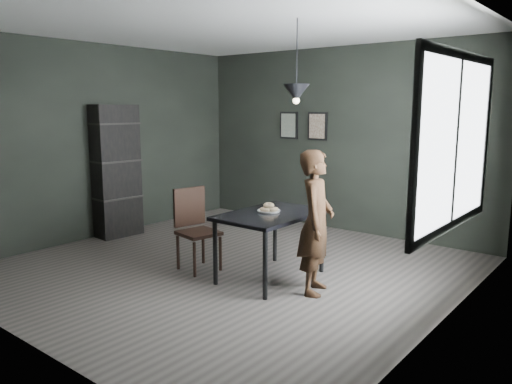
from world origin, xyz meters
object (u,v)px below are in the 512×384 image
Objects in this scene: cafe_table at (271,220)px; woman at (316,222)px; shelf_unit at (116,171)px; white_plate at (269,211)px; pendant_lamp at (296,93)px; wood_chair at (194,223)px.

woman is at bearing -4.66° from cafe_table.
cafe_table is 2.94m from shelf_unit.
white_plate is 0.67m from woman.
pendant_lamp is (3.17, 0.02, 1.08)m from shelf_unit.
white_plate is 2.88m from shelf_unit.
white_plate reaches higher than cafe_table.
shelf_unit reaches higher than woman.
shelf_unit is 3.35m from pendant_lamp.
wood_chair is at bearing -160.50° from white_plate.
cafe_table is 1.39× the size of pendant_lamp.
woman is (0.62, -0.05, 0.07)m from cafe_table.
wood_chair is at bearing 76.53° from woman.
cafe_table is 0.81× the size of woman.
cafe_table is 1.25× the size of wood_chair.
wood_chair is 2.08m from shelf_unit.
pendant_lamp is (-0.37, 0.15, 1.31)m from woman.
pendant_lamp is (1.16, 0.39, 1.50)m from wood_chair.
white_plate is 0.94m from wood_chair.
pendant_lamp is (0.25, 0.10, 1.38)m from cafe_table.
shelf_unit is at bearing -179.64° from pendant_lamp.
wood_chair is 0.50× the size of shelf_unit.
shelf_unit reaches higher than wood_chair.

